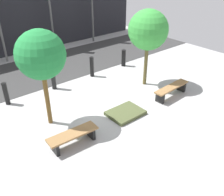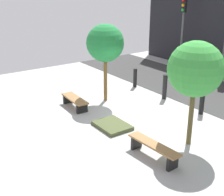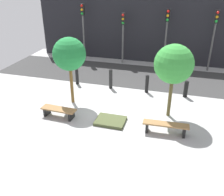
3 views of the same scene
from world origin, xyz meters
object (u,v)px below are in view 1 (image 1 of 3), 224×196
at_px(bollard_far_left, 6,94).
at_px(traffic_light_east, 92,0).
at_px(bench_right, 171,89).
at_px(bollard_center, 92,67).
at_px(tree_behind_left_bench, 41,55).
at_px(tree_behind_right_bench, 148,30).
at_px(bollard_left, 53,77).
at_px(bench_left, 73,136).
at_px(bollard_right, 124,58).
at_px(traffic_light_mid_east, 50,6).
at_px(planter_bed, 125,113).

relative_size(bollard_far_left, traffic_light_east, 0.24).
xyz_separation_m(bench_right, bollard_center, (-1.35, 3.73, 0.15)).
bearing_deg(tree_behind_left_bench, bollard_center, 33.07).
xyz_separation_m(tree_behind_right_bench, bollard_far_left, (-5.46, 2.22, -2.00)).
xyz_separation_m(tree_behind_right_bench, bollard_left, (-3.40, 2.22, -1.91)).
bearing_deg(tree_behind_left_bench, bench_right, -17.70).
relative_size(bench_left, bollard_right, 1.87).
bearing_deg(tree_behind_left_bench, bench_left, -90.00).
relative_size(bollard_far_left, traffic_light_mid_east, 0.24).
height_order(bench_right, traffic_light_east, traffic_light_east).
bearing_deg(bollard_right, tree_behind_right_bench, -107.56).
bearing_deg(bench_right, traffic_light_east, 73.31).
bearing_deg(bollard_center, bollard_left, 180.00).
bearing_deg(planter_bed, bollard_left, 106.19).
bearing_deg(bench_right, tree_behind_right_bench, 87.22).
height_order(bench_left, bollard_left, bollard_left).
xyz_separation_m(planter_bed, bollard_far_left, (-3.08, 3.53, 0.39)).
height_order(bollard_center, bollard_right, bollard_center).
distance_m(tree_behind_right_bench, bollard_far_left, 6.22).
bearing_deg(bench_left, tree_behind_right_bench, 20.48).
xyz_separation_m(bench_right, planter_bed, (-2.38, 0.20, -0.27)).
bearing_deg(planter_bed, traffic_light_east, 61.31).
xyz_separation_m(bench_right, tree_behind_right_bench, (-0.00, 1.52, 2.12)).
distance_m(planter_bed, tree_behind_right_bench, 3.62).
bearing_deg(bollard_right, bollard_center, 180.00).
xyz_separation_m(bollard_far_left, bollard_center, (4.11, 0.00, 0.03)).
bearing_deg(traffic_light_mid_east, bollard_left, -118.74).
relative_size(tree_behind_right_bench, bollard_right, 3.79).
relative_size(planter_bed, bollard_far_left, 1.40).
bearing_deg(traffic_light_mid_east, bench_left, -114.91).
distance_m(bollard_far_left, bollard_center, 4.11).
distance_m(tree_behind_left_bench, bollard_left, 3.24).
height_order(planter_bed, traffic_light_mid_east, traffic_light_mid_east).
bearing_deg(bollard_center, bollard_right, 0.00).
height_order(bench_left, bollard_far_left, bollard_far_left).
distance_m(traffic_light_mid_east, traffic_light_east, 2.96).
relative_size(planter_bed, bollard_right, 1.47).
bearing_deg(planter_bed, bollard_right, 48.93).
xyz_separation_m(tree_behind_left_bench, bollard_center, (3.40, 2.22, -2.01)).
height_order(planter_bed, bollard_right, bollard_right).
relative_size(bollard_center, bollard_right, 1.12).
bearing_deg(bench_right, bollard_far_left, 142.84).
xyz_separation_m(bollard_left, bollard_right, (4.11, 0.00, -0.11)).
relative_size(bench_right, planter_bed, 1.44).
bearing_deg(bollard_far_left, tree_behind_left_bench, -72.44).
relative_size(bench_right, tree_behind_left_bench, 0.56).
bearing_deg(bench_left, bollard_center, 50.42).
relative_size(traffic_light_mid_east, traffic_light_east, 0.99).
xyz_separation_m(tree_behind_right_bench, traffic_light_mid_east, (-0.90, 6.79, 0.19)).
bearing_deg(bollard_center, traffic_light_east, 53.28).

